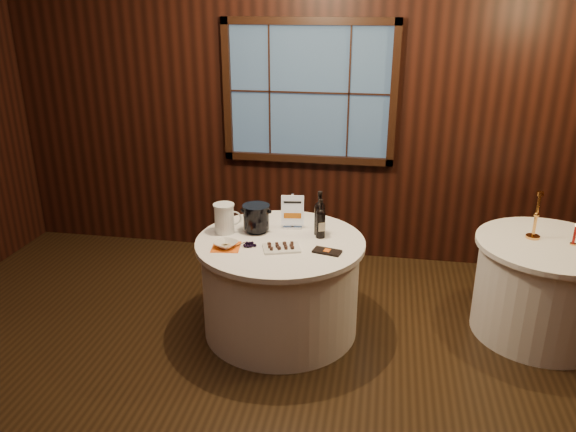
% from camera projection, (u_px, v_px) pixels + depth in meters
% --- Properties ---
extents(ground, '(6.00, 6.00, 0.00)m').
position_uv_depth(ground, '(252.00, 412.00, 3.58)').
color(ground, black).
rests_on(ground, ground).
extents(back_wall, '(6.00, 0.10, 3.00)m').
position_uv_depth(back_wall, '(309.00, 103.00, 5.31)').
color(back_wall, black).
rests_on(back_wall, ground).
extents(main_table, '(1.28, 1.28, 0.77)m').
position_uv_depth(main_table, '(280.00, 285.00, 4.36)').
color(main_table, white).
rests_on(main_table, ground).
extents(side_table, '(1.08, 1.08, 0.77)m').
position_uv_depth(side_table, '(543.00, 288.00, 4.31)').
color(side_table, white).
rests_on(side_table, ground).
extents(sign_stand, '(0.18, 0.10, 0.28)m').
position_uv_depth(sign_stand, '(292.00, 217.00, 4.41)').
color(sign_stand, silver).
rests_on(sign_stand, main_table).
extents(port_bottle_left, '(0.08, 0.09, 0.35)m').
position_uv_depth(port_bottle_left, '(320.00, 216.00, 4.28)').
color(port_bottle_left, black).
rests_on(port_bottle_left, main_table).
extents(port_bottle_right, '(0.07, 0.09, 0.30)m').
position_uv_depth(port_bottle_right, '(321.00, 221.00, 4.23)').
color(port_bottle_right, black).
rests_on(port_bottle_right, main_table).
extents(ice_bucket, '(0.21, 0.21, 0.22)m').
position_uv_depth(ice_bucket, '(256.00, 218.00, 4.34)').
color(ice_bucket, black).
rests_on(ice_bucket, main_table).
extents(chocolate_plate, '(0.31, 0.25, 0.04)m').
position_uv_depth(chocolate_plate, '(281.00, 247.00, 4.06)').
color(chocolate_plate, white).
rests_on(chocolate_plate, main_table).
extents(chocolate_box, '(0.22, 0.14, 0.02)m').
position_uv_depth(chocolate_box, '(327.00, 251.00, 4.01)').
color(chocolate_box, black).
rests_on(chocolate_box, main_table).
extents(grape_bunch, '(0.15, 0.07, 0.04)m').
position_uv_depth(grape_bunch, '(249.00, 245.00, 4.10)').
color(grape_bunch, black).
rests_on(grape_bunch, main_table).
extents(glass_pitcher, '(0.22, 0.16, 0.23)m').
position_uv_depth(glass_pitcher, '(224.00, 218.00, 4.32)').
color(glass_pitcher, white).
rests_on(glass_pitcher, main_table).
extents(orange_napkin, '(0.23, 0.23, 0.00)m').
position_uv_depth(orange_napkin, '(226.00, 247.00, 4.10)').
color(orange_napkin, '#E55B13').
rests_on(orange_napkin, main_table).
extents(cracker_bowl, '(0.21, 0.21, 0.04)m').
position_uv_depth(cracker_bowl, '(226.00, 244.00, 4.09)').
color(cracker_bowl, white).
rests_on(cracker_bowl, orange_napkin).
extents(brass_candlestick, '(0.10, 0.10, 0.37)m').
position_uv_depth(brass_candlestick, '(535.00, 222.00, 4.22)').
color(brass_candlestick, gold).
rests_on(brass_candlestick, side_table).
extents(red_candle, '(0.04, 0.04, 0.17)m').
position_uv_depth(red_candle, '(574.00, 236.00, 4.12)').
color(red_candle, gold).
rests_on(red_candle, side_table).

